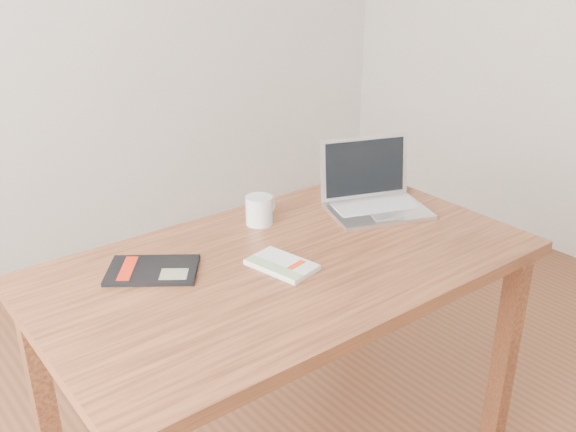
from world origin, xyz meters
TOP-DOWN VIEW (x-y plane):
  - room at (-0.07, 0.00)m, footprint 4.04×4.04m
  - desk at (-0.12, 0.16)m, footprint 1.43×0.83m
  - white_guidebook at (-0.17, 0.13)m, footprint 0.15×0.21m
  - black_guidebook at (-0.46, 0.33)m, footprint 0.29×0.28m
  - laptop at (0.34, 0.27)m, footprint 0.39×0.35m
  - coffee_mug at (-0.04, 0.41)m, footprint 0.12×0.09m

SIDE VIEW (x-z plane):
  - desk at x=-0.12m, z-range 0.29..1.04m
  - black_guidebook at x=-0.46m, z-range 0.75..0.76m
  - white_guidebook at x=-0.17m, z-range 0.75..0.77m
  - coffee_mug at x=-0.04m, z-range 0.75..0.84m
  - laptop at x=0.34m, z-range 0.68..0.91m
  - room at x=-0.07m, z-range 0.01..2.71m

